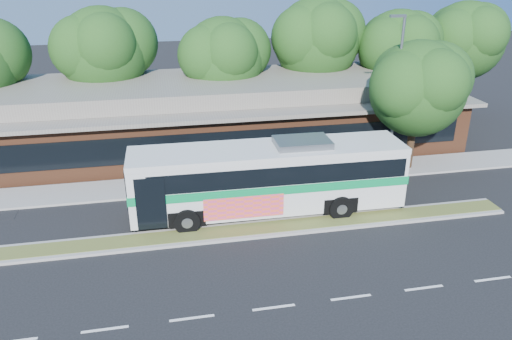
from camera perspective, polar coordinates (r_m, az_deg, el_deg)
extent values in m
plane|color=black|center=(23.05, -0.82, -7.82)|extent=(120.00, 120.00, 0.00)
cube|color=#535825|center=(23.52, -1.09, -6.93)|extent=(26.00, 1.10, 0.15)
cube|color=gray|center=(28.63, -3.16, -1.23)|extent=(44.00, 2.60, 0.12)
cube|color=brown|center=(34.21, -4.84, 5.61)|extent=(32.00, 10.00, 3.20)
cube|color=slate|center=(33.73, -4.93, 8.39)|extent=(33.20, 11.20, 0.24)
cube|color=slate|center=(33.58, -4.97, 9.43)|extent=(30.00, 8.00, 1.00)
cube|color=black|center=(29.45, -3.68, 2.91)|extent=(30.00, 0.06, 1.60)
cylinder|color=slate|center=(29.57, 15.68, 7.87)|extent=(0.16, 0.16, 9.00)
cube|color=slate|center=(28.60, 15.93, 16.57)|extent=(0.90, 0.18, 0.14)
cylinder|color=black|center=(36.92, -16.35, 6.87)|extent=(0.44, 0.44, 4.20)
sphere|color=#214115|center=(36.09, -17.06, 12.82)|extent=(6.00, 6.00, 6.00)
sphere|color=#214115|center=(36.36, -14.92, 13.88)|extent=(4.68, 4.68, 4.68)
cylinder|color=black|center=(36.14, -3.65, 7.08)|extent=(0.44, 0.44, 3.78)
sphere|color=#214115|center=(35.33, -3.79, 12.65)|extent=(5.60, 5.60, 5.60)
sphere|color=#214115|center=(35.84, -1.85, 13.57)|extent=(4.37, 4.37, 4.37)
cylinder|color=black|center=(38.51, 6.62, 8.46)|extent=(0.44, 0.44, 4.41)
sphere|color=#214115|center=(37.69, 6.90, 14.45)|extent=(6.20, 6.20, 6.20)
sphere|color=#214115|center=(38.51, 8.77, 15.28)|extent=(4.84, 4.84, 4.84)
cylinder|color=black|center=(39.91, 15.36, 7.91)|extent=(0.44, 0.44, 3.86)
sphere|color=#214115|center=(39.16, 15.93, 13.09)|extent=(5.80, 5.80, 5.80)
sphere|color=#214115|center=(40.07, 17.44, 13.81)|extent=(4.52, 4.52, 4.52)
cylinder|color=black|center=(43.67, 21.97, 8.50)|extent=(0.44, 0.44, 4.12)
sphere|color=#214115|center=(42.97, 22.75, 13.46)|extent=(6.00, 6.00, 6.00)
sphere|color=#214115|center=(44.03, 24.04, 14.10)|extent=(4.68, 4.68, 4.68)
cube|color=silver|center=(24.51, 1.40, -0.80)|extent=(13.39, 3.03, 3.07)
cube|color=black|center=(24.33, 2.18, 0.58)|extent=(12.32, 3.07, 0.92)
cube|color=silver|center=(23.97, 1.43, 2.26)|extent=(13.41, 3.05, 0.29)
cube|color=#058043|center=(24.55, 1.40, -1.00)|extent=(13.45, 3.10, 0.42)
cube|color=black|center=(24.00, -14.45, -1.15)|extent=(0.10, 2.50, 1.90)
cube|color=black|center=(26.34, 15.83, 1.74)|extent=(0.10, 2.33, 1.23)
cube|color=#D93F70|center=(23.32, -1.38, -4.29)|extent=(3.78, 0.11, 1.11)
cube|color=slate|center=(24.25, 5.30, 3.15)|extent=(2.69, 1.82, 0.33)
cylinder|color=black|center=(23.40, -7.89, -5.82)|extent=(1.23, 0.42, 1.22)
cylinder|color=black|center=(25.88, -8.23, -2.87)|extent=(1.23, 0.42, 1.22)
cylinder|color=black|center=(24.72, 9.65, -4.27)|extent=(1.23, 0.42, 1.22)
cylinder|color=black|center=(27.08, 7.70, -1.61)|extent=(1.23, 0.42, 1.22)
cylinder|color=black|center=(31.20, 17.27, 2.97)|extent=(0.44, 0.44, 3.31)
sphere|color=#214115|center=(30.28, 18.01, 8.84)|extent=(5.49, 5.49, 5.49)
sphere|color=#214115|center=(31.14, 19.77, 9.82)|extent=(4.28, 4.28, 4.28)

